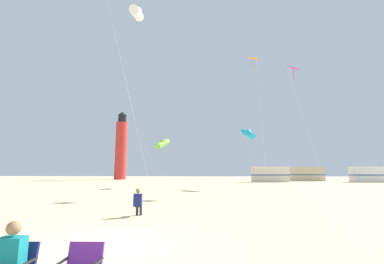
{
  "coord_description": "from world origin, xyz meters",
  "views": [
    {
      "loc": [
        2.75,
        -6.92,
        1.86
      ],
      "look_at": [
        1.46,
        12.55,
        4.8
      ],
      "focal_mm": 24.73,
      "sensor_mm": 36.0,
      "label": 1
    }
  ],
  "objects_px": {
    "kite_tube_white": "(137,13)",
    "rv_van_cream": "(270,174)",
    "spectator_navy_chair": "(6,263)",
    "kite_tube_lime": "(163,143)",
    "rv_van_white": "(370,174)",
    "kite_flyer_standing": "(138,201)",
    "lighthouse_distant": "(121,147)",
    "kite_tube_cyan": "(248,134)",
    "rv_van_tan": "(307,174)",
    "kite_diamond_magenta": "(294,73)",
    "kite_diamond_orange": "(254,64)"
  },
  "relations": [
    {
      "from": "kite_flyer_standing",
      "to": "rv_van_white",
      "type": "xyz_separation_m",
      "value": [
        32.0,
        39.04,
        0.78
      ]
    },
    {
      "from": "kite_diamond_orange",
      "to": "lighthouse_distant",
      "type": "xyz_separation_m",
      "value": [
        -26.01,
        39.29,
        -4.11
      ]
    },
    {
      "from": "kite_diamond_orange",
      "to": "kite_tube_white",
      "type": "bearing_deg",
      "value": -148.2
    },
    {
      "from": "kite_diamond_magenta",
      "to": "rv_van_tan",
      "type": "bearing_deg",
      "value": 69.62
    },
    {
      "from": "kite_tube_lime",
      "to": "spectator_navy_chair",
      "type": "bearing_deg",
      "value": -84.13
    },
    {
      "from": "spectator_navy_chair",
      "to": "kite_tube_white",
      "type": "height_order",
      "value": "kite_tube_white"
    },
    {
      "from": "spectator_navy_chair",
      "to": "kite_diamond_orange",
      "type": "relative_size",
      "value": 0.09
    },
    {
      "from": "kite_tube_lime",
      "to": "kite_tube_white",
      "type": "relative_size",
      "value": 0.41
    },
    {
      "from": "lighthouse_distant",
      "to": "rv_van_cream",
      "type": "distance_m",
      "value": 35.92
    },
    {
      "from": "kite_tube_lime",
      "to": "kite_tube_cyan",
      "type": "height_order",
      "value": "kite_tube_cyan"
    },
    {
      "from": "kite_flyer_standing",
      "to": "lighthouse_distant",
      "type": "relative_size",
      "value": 0.07
    },
    {
      "from": "kite_flyer_standing",
      "to": "lighthouse_distant",
      "type": "height_order",
      "value": "lighthouse_distant"
    },
    {
      "from": "kite_diamond_orange",
      "to": "kite_diamond_magenta",
      "type": "xyz_separation_m",
      "value": [
        3.96,
        0.85,
        -0.66
      ]
    },
    {
      "from": "kite_flyer_standing",
      "to": "kite_tube_cyan",
      "type": "height_order",
      "value": "kite_tube_cyan"
    },
    {
      "from": "spectator_navy_chair",
      "to": "kite_tube_cyan",
      "type": "distance_m",
      "value": 27.86
    },
    {
      "from": "kite_flyer_standing",
      "to": "kite_diamond_magenta",
      "type": "relative_size",
      "value": 0.1
    },
    {
      "from": "kite_tube_cyan",
      "to": "rv_van_cream",
      "type": "distance_m",
      "value": 21.73
    },
    {
      "from": "kite_diamond_magenta",
      "to": "kite_tube_cyan",
      "type": "height_order",
      "value": "kite_diamond_magenta"
    },
    {
      "from": "kite_tube_cyan",
      "to": "kite_flyer_standing",
      "type": "bearing_deg",
      "value": -111.66
    },
    {
      "from": "kite_tube_cyan",
      "to": "lighthouse_distant",
      "type": "bearing_deg",
      "value": 127.95
    },
    {
      "from": "kite_flyer_standing",
      "to": "rv_van_tan",
      "type": "distance_m",
      "value": 49.87
    },
    {
      "from": "kite_diamond_orange",
      "to": "rv_van_cream",
      "type": "distance_m",
      "value": 28.85
    },
    {
      "from": "lighthouse_distant",
      "to": "kite_diamond_orange",
      "type": "bearing_deg",
      "value": -56.49
    },
    {
      "from": "kite_diamond_magenta",
      "to": "lighthouse_distant",
      "type": "relative_size",
      "value": 0.72
    },
    {
      "from": "kite_tube_cyan",
      "to": "rv_van_tan",
      "type": "distance_m",
      "value": 30.28
    },
    {
      "from": "spectator_navy_chair",
      "to": "lighthouse_distant",
      "type": "relative_size",
      "value": 0.07
    },
    {
      "from": "kite_tube_white",
      "to": "lighthouse_distant",
      "type": "relative_size",
      "value": 0.86
    },
    {
      "from": "kite_flyer_standing",
      "to": "kite_tube_lime",
      "type": "height_order",
      "value": "kite_tube_lime"
    },
    {
      "from": "kite_tube_white",
      "to": "rv_van_cream",
      "type": "xyz_separation_m",
      "value": [
        16.47,
        32.03,
        -12.39
      ]
    },
    {
      "from": "kite_tube_white",
      "to": "rv_van_tan",
      "type": "relative_size",
      "value": 2.22
    },
    {
      "from": "kite_tube_white",
      "to": "rv_van_cream",
      "type": "relative_size",
      "value": 2.21
    },
    {
      "from": "rv_van_cream",
      "to": "rv_van_white",
      "type": "height_order",
      "value": "same"
    },
    {
      "from": "kite_flyer_standing",
      "to": "rv_van_white",
      "type": "height_order",
      "value": "rv_van_white"
    },
    {
      "from": "kite_flyer_standing",
      "to": "kite_tube_cyan",
      "type": "xyz_separation_m",
      "value": [
        7.42,
        18.7,
        5.53
      ]
    },
    {
      "from": "spectator_navy_chair",
      "to": "kite_tube_white",
      "type": "bearing_deg",
      "value": 97.58
    },
    {
      "from": "spectator_navy_chair",
      "to": "kite_flyer_standing",
      "type": "distance_m",
      "value": 7.64
    },
    {
      "from": "kite_flyer_standing",
      "to": "rv_van_white",
      "type": "distance_m",
      "value": 50.48
    },
    {
      "from": "kite_flyer_standing",
      "to": "kite_diamond_orange",
      "type": "bearing_deg",
      "value": -124.29
    },
    {
      "from": "kite_tube_lime",
      "to": "kite_tube_cyan",
      "type": "bearing_deg",
      "value": -10.53
    },
    {
      "from": "kite_diamond_orange",
      "to": "kite_diamond_magenta",
      "type": "height_order",
      "value": "kite_diamond_orange"
    },
    {
      "from": "spectator_navy_chair",
      "to": "kite_tube_white",
      "type": "distance_m",
      "value": 19.71
    },
    {
      "from": "kite_diamond_orange",
      "to": "rv_van_cream",
      "type": "xyz_separation_m",
      "value": [
        6.73,
        25.99,
        -10.56
      ]
    },
    {
      "from": "spectator_navy_chair",
      "to": "kite_tube_lime",
      "type": "xyz_separation_m",
      "value": [
        -2.9,
        28.21,
        4.68
      ]
    },
    {
      "from": "kite_tube_lime",
      "to": "kite_tube_cyan",
      "type": "xyz_separation_m",
      "value": [
        10.1,
        -1.88,
        0.86
      ]
    },
    {
      "from": "kite_tube_lime",
      "to": "rv_van_white",
      "type": "relative_size",
      "value": 0.93
    },
    {
      "from": "lighthouse_distant",
      "to": "spectator_navy_chair",
      "type": "bearing_deg",
      "value": -72.48
    },
    {
      "from": "kite_tube_white",
      "to": "rv_van_cream",
      "type": "height_order",
      "value": "kite_tube_white"
    },
    {
      "from": "spectator_navy_chair",
      "to": "kite_diamond_magenta",
      "type": "bearing_deg",
      "value": 59.89
    },
    {
      "from": "kite_diamond_orange",
      "to": "rv_van_tan",
      "type": "bearing_deg",
      "value": 64.04
    },
    {
      "from": "spectator_navy_chair",
      "to": "kite_diamond_magenta",
      "type": "distance_m",
      "value": 26.31
    }
  ]
}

